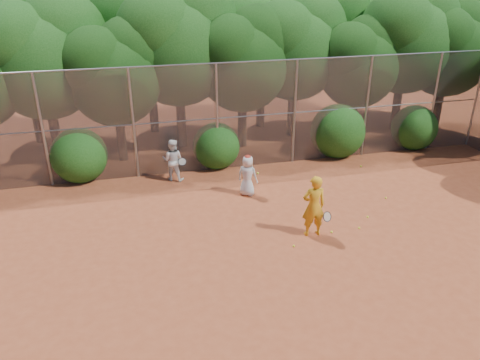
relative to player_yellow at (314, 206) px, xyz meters
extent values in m
plane|color=brown|center=(-0.69, -0.66, -0.93)|extent=(80.00, 80.00, 0.00)
cylinder|color=gray|center=(-7.69, 5.34, 1.07)|extent=(0.09, 0.09, 4.00)
cylinder|color=gray|center=(-4.69, 5.34, 1.07)|extent=(0.09, 0.09, 4.00)
cylinder|color=gray|center=(-1.69, 5.34, 1.07)|extent=(0.09, 0.09, 4.00)
cylinder|color=gray|center=(1.31, 5.34, 1.07)|extent=(0.09, 0.09, 4.00)
cylinder|color=gray|center=(4.31, 5.34, 1.07)|extent=(0.09, 0.09, 4.00)
cylinder|color=gray|center=(7.31, 5.34, 1.07)|extent=(0.09, 0.09, 4.00)
cylinder|color=gray|center=(-0.69, 5.34, 3.07)|extent=(20.00, 0.05, 0.05)
cylinder|color=gray|center=(-0.69, 5.34, 1.07)|extent=(20.00, 0.04, 0.04)
cube|color=slate|center=(-0.69, 5.34, 1.07)|extent=(20.00, 0.02, 4.00)
cylinder|color=gray|center=(9.31, 5.34, 1.07)|extent=(0.09, 0.09, 4.00)
cylinder|color=black|center=(-7.69, 7.84, 0.33)|extent=(0.38, 0.38, 2.52)
sphere|color=#154310|center=(-7.69, 7.84, 2.80)|extent=(4.03, 4.03, 4.03)
sphere|color=#154310|center=(-6.89, 8.24, 3.81)|extent=(3.23, 3.23, 3.23)
sphere|color=#154310|center=(-8.40, 7.54, 3.61)|extent=(3.02, 3.02, 3.02)
cylinder|color=black|center=(-5.19, 7.14, 0.16)|extent=(0.36, 0.36, 2.17)
sphere|color=black|center=(-5.19, 7.14, 2.28)|extent=(3.47, 3.47, 3.47)
sphere|color=black|center=(-4.50, 7.49, 3.15)|extent=(2.78, 2.78, 2.78)
sphere|color=black|center=(-5.80, 6.88, 2.98)|extent=(2.60, 2.60, 2.60)
cylinder|color=black|center=(-2.69, 8.14, 0.40)|extent=(0.39, 0.39, 2.66)
sphere|color=#154310|center=(-2.69, 8.14, 3.01)|extent=(4.26, 4.26, 4.26)
sphere|color=#154310|center=(-1.84, 8.57, 4.07)|extent=(3.40, 3.40, 3.40)
sphere|color=#154310|center=(-3.44, 7.82, 3.86)|extent=(3.19, 3.19, 3.19)
cylinder|color=black|center=(-0.19, 7.54, 0.21)|extent=(0.37, 0.37, 2.27)
sphere|color=black|center=(-0.19, 7.54, 2.44)|extent=(3.64, 3.64, 3.64)
sphere|color=black|center=(0.54, 7.90, 3.35)|extent=(2.91, 2.91, 2.91)
sphere|color=black|center=(-0.83, 7.27, 3.17)|extent=(2.73, 2.73, 2.73)
cylinder|color=black|center=(2.31, 8.34, 0.30)|extent=(0.38, 0.38, 2.45)
sphere|color=#154310|center=(2.31, 8.34, 2.70)|extent=(3.92, 3.92, 3.92)
sphere|color=#154310|center=(3.09, 8.73, 3.68)|extent=(3.14, 3.14, 3.14)
sphere|color=#154310|center=(1.62, 8.05, 3.48)|extent=(2.94, 2.94, 2.94)
cylinder|color=black|center=(4.81, 7.34, 0.12)|extent=(0.36, 0.36, 2.10)
sphere|color=black|center=(4.81, 7.34, 2.18)|extent=(3.36, 3.36, 3.36)
sphere|color=black|center=(5.48, 7.68, 3.02)|extent=(2.69, 2.69, 2.69)
sphere|color=black|center=(4.22, 7.09, 2.85)|extent=(2.52, 2.52, 2.52)
cylinder|color=black|center=(7.31, 7.94, 0.37)|extent=(0.39, 0.39, 2.59)
sphere|color=#154310|center=(7.31, 7.94, 2.90)|extent=(4.14, 4.14, 4.14)
sphere|color=#154310|center=(8.14, 8.35, 3.94)|extent=(3.32, 3.32, 3.32)
sphere|color=#154310|center=(6.58, 7.63, 3.73)|extent=(3.11, 3.11, 3.11)
cylinder|color=black|center=(9.31, 7.64, 0.23)|extent=(0.37, 0.37, 2.31)
sphere|color=black|center=(9.31, 7.64, 2.49)|extent=(3.70, 3.70, 3.70)
sphere|color=black|center=(10.05, 8.01, 3.41)|extent=(2.96, 2.96, 2.96)
sphere|color=black|center=(8.66, 7.36, 3.23)|extent=(2.77, 2.77, 2.77)
cylinder|color=black|center=(-8.69, 10.14, 0.38)|extent=(0.39, 0.39, 2.62)
sphere|color=#154310|center=(-8.69, 10.14, 2.96)|extent=(4.20, 4.20, 4.20)
sphere|color=#154310|center=(-7.85, 10.56, 4.01)|extent=(3.36, 3.36, 3.36)
cylinder|color=black|center=(-3.69, 10.34, 0.47)|extent=(0.40, 0.40, 2.80)
sphere|color=#154310|center=(-3.69, 10.34, 3.21)|extent=(4.48, 4.48, 4.48)
sphere|color=#154310|center=(-2.80, 10.79, 4.33)|extent=(3.58, 3.58, 3.58)
sphere|color=#154310|center=(-4.48, 10.00, 4.11)|extent=(3.36, 3.36, 3.36)
cylinder|color=black|center=(1.31, 9.94, 0.33)|extent=(0.38, 0.38, 2.52)
sphere|color=#154310|center=(1.31, 9.94, 2.80)|extent=(4.03, 4.03, 4.03)
sphere|color=#154310|center=(2.11, 10.34, 3.81)|extent=(3.23, 3.23, 3.23)
sphere|color=#154310|center=(0.60, 9.64, 3.61)|extent=(3.02, 3.02, 3.02)
cylinder|color=black|center=(5.81, 10.54, 0.44)|extent=(0.40, 0.40, 2.73)
sphere|color=#154310|center=(5.81, 10.54, 3.11)|extent=(4.37, 4.37, 4.37)
sphere|color=#154310|center=(6.68, 10.98, 4.20)|extent=(3.49, 3.49, 3.49)
sphere|color=#154310|center=(5.04, 10.21, 3.98)|extent=(3.28, 3.28, 3.28)
sphere|color=#154310|center=(-6.69, 5.64, 0.07)|extent=(2.00, 2.00, 2.00)
sphere|color=#154310|center=(-1.69, 5.64, -0.03)|extent=(1.80, 1.80, 1.80)
sphere|color=#154310|center=(3.31, 5.64, 0.17)|extent=(2.20, 2.20, 2.20)
sphere|color=#154310|center=(6.81, 5.64, 0.02)|extent=(1.90, 1.90, 1.90)
imported|color=orange|center=(0.00, 0.00, 0.00)|extent=(0.70, 0.47, 1.86)
torus|color=black|center=(0.35, -0.20, -0.28)|extent=(0.33, 0.24, 0.29)
cylinder|color=black|center=(0.28, -0.01, -0.37)|extent=(0.12, 0.26, 0.14)
imported|color=silver|center=(-1.16, 2.94, -0.22)|extent=(0.82, 0.77, 1.42)
ellipsoid|color=#AB2718|center=(-1.16, 2.94, 0.45)|extent=(0.22, 0.22, 0.13)
sphere|color=yellow|center=(-0.86, 2.74, -0.08)|extent=(0.07, 0.07, 0.07)
imported|color=white|center=(-3.46, 4.74, -0.16)|extent=(0.91, 0.82, 1.54)
torus|color=black|center=(-3.16, 4.44, -0.13)|extent=(0.31, 0.22, 0.26)
cylinder|color=black|center=(-3.15, 4.61, -0.26)|extent=(0.04, 0.24, 0.20)
sphere|color=yellow|center=(1.48, -0.06, -0.90)|extent=(0.07, 0.07, 0.07)
sphere|color=yellow|center=(3.25, 1.51, -0.90)|extent=(0.07, 0.07, 0.07)
sphere|color=yellow|center=(0.60, -0.07, -0.90)|extent=(0.07, 0.07, 0.07)
sphere|color=yellow|center=(2.04, 0.49, -0.90)|extent=(0.07, 0.07, 0.07)
sphere|color=yellow|center=(-0.73, -0.51, -0.90)|extent=(0.07, 0.07, 0.07)
sphere|color=yellow|center=(3.70, 4.16, -0.90)|extent=(0.07, 0.07, 0.07)
camera|label=1|loc=(-4.81, -10.81, 6.26)|focal=35.00mm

